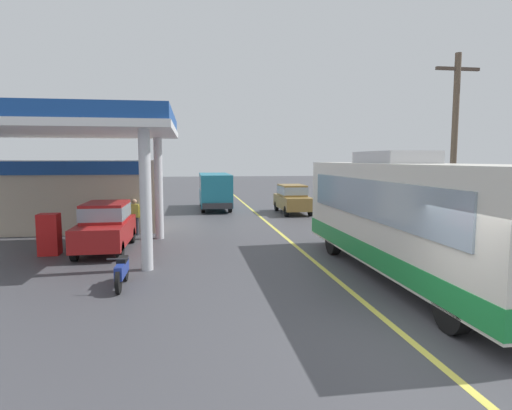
# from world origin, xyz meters

# --- Properties ---
(ground) EXTENTS (120.00, 120.00, 0.00)m
(ground) POSITION_xyz_m (0.00, 20.00, 0.00)
(ground) COLOR #424247
(lane_divider_stripe) EXTENTS (0.16, 50.00, 0.01)m
(lane_divider_stripe) POSITION_xyz_m (0.00, 15.00, 0.00)
(lane_divider_stripe) COLOR #D8CC4C
(lane_divider_stripe) RESTS_ON ground
(coach_bus_main) EXTENTS (2.60, 11.04, 3.69)m
(coach_bus_main) POSITION_xyz_m (2.09, 4.38, 1.72)
(coach_bus_main) COLOR silver
(coach_bus_main) RESTS_ON ground
(gas_station_roadside) EXTENTS (9.10, 11.95, 5.10)m
(gas_station_roadside) POSITION_xyz_m (-9.18, 13.33, 2.63)
(gas_station_roadside) COLOR #194799
(gas_station_roadside) RESTS_ON ground
(car_at_pump) EXTENTS (1.70, 4.20, 1.82)m
(car_at_pump) POSITION_xyz_m (-7.30, 9.59, 1.01)
(car_at_pump) COLOR maroon
(car_at_pump) RESTS_ON ground
(minibus_opposing_lane) EXTENTS (2.04, 6.13, 2.44)m
(minibus_opposing_lane) POSITION_xyz_m (-2.48, 22.62, 1.47)
(minibus_opposing_lane) COLOR teal
(minibus_opposing_lane) RESTS_ON ground
(motorcycle_parked_forecourt) EXTENTS (0.55, 1.80, 0.92)m
(motorcycle_parked_forecourt) POSITION_xyz_m (-5.98, 4.68, 0.44)
(motorcycle_parked_forecourt) COLOR black
(motorcycle_parked_forecourt) RESTS_ON ground
(pedestrian_near_pump) EXTENTS (0.55, 0.22, 1.66)m
(pedestrian_near_pump) POSITION_xyz_m (-7.31, 11.19, 0.93)
(pedestrian_near_pump) COLOR #33333F
(pedestrian_near_pump) RESTS_ON ground
(pedestrian_by_shop) EXTENTS (0.55, 0.22, 1.66)m
(pedestrian_by_shop) POSITION_xyz_m (-6.64, 12.82, 0.93)
(pedestrian_by_shop) COLOR #33333F
(pedestrian_by_shop) RESTS_ON ground
(car_trailing_behind_bus) EXTENTS (1.70, 4.20, 1.82)m
(car_trailing_behind_bus) POSITION_xyz_m (2.33, 19.64, 1.01)
(car_trailing_behind_bus) COLOR olive
(car_trailing_behind_bus) RESTS_ON ground
(utility_pole_roadside) EXTENTS (1.80, 0.24, 7.52)m
(utility_pole_roadside) POSITION_xyz_m (6.15, 8.55, 3.94)
(utility_pole_roadside) COLOR brown
(utility_pole_roadside) RESTS_ON ground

